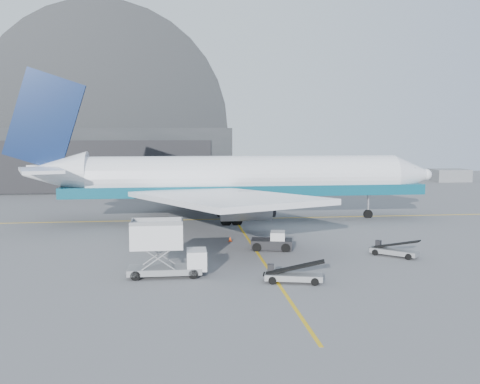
{
  "coord_description": "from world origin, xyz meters",
  "views": [
    {
      "loc": [
        -7.35,
        -47.96,
        11.06
      ],
      "look_at": [
        -0.33,
        10.99,
        4.5
      ],
      "focal_mm": 40.0,
      "sensor_mm": 36.0,
      "label": 1
    }
  ],
  "objects": [
    {
      "name": "belt_loader_b",
      "position": [
        12.04,
        -2.63,
        0.52
      ],
      "size": [
        4.04,
        3.85,
        1.69
      ],
      "rotation": [
        0.0,
        0.0,
        -0.73
      ],
      "color": "slate",
      "rests_on": "ground"
    },
    {
      "name": "pushback_tug",
      "position": [
        1.68,
        1.41,
        0.67
      ],
      "size": [
        4.22,
        2.96,
        1.79
      ],
      "rotation": [
        0.0,
        0.0,
        -0.21
      ],
      "color": "black",
      "rests_on": "ground"
    },
    {
      "name": "airliner",
      "position": [
        -0.91,
        18.82,
        5.31
      ],
      "size": [
        54.08,
        52.44,
        18.98
      ],
      "color": "white",
      "rests_on": "ground"
    },
    {
      "name": "distant_bldg_a",
      "position": [
        38.0,
        72.0,
        0.0
      ],
      "size": [
        14.0,
        8.0,
        4.0
      ],
      "primitive_type": "cube",
      "color": "black",
      "rests_on": "ground"
    },
    {
      "name": "belt_loader_a",
      "position": [
        1.15,
        -9.91,
        0.53
      ],
      "size": [
        4.64,
        2.38,
        1.73
      ],
      "rotation": [
        0.0,
        0.0,
        -0.23
      ],
      "color": "slate",
      "rests_on": "ground"
    },
    {
      "name": "ground",
      "position": [
        0.0,
        0.0,
        0.0
      ],
      "size": [
        200.0,
        200.0,
        0.0
      ],
      "primitive_type": "plane",
      "color": "#565659",
      "rests_on": "ground"
    },
    {
      "name": "catering_truck",
      "position": [
        -8.4,
        -7.06,
        2.11
      ],
      "size": [
        6.08,
        2.4,
        4.17
      ],
      "rotation": [
        0.0,
        0.0,
        -0.01
      ],
      "color": "slate",
      "rests_on": "ground"
    },
    {
      "name": "distant_bldg_b",
      "position": [
        55.0,
        68.0,
        0.0
      ],
      "size": [
        8.0,
        6.0,
        2.8
      ],
      "primitive_type": "cube",
      "color": "slate",
      "rests_on": "ground"
    },
    {
      "name": "traffic_cone",
      "position": [
        -1.99,
        5.7,
        0.24
      ],
      "size": [
        0.36,
        0.36,
        0.51
      ],
      "color": "red",
      "rests_on": "ground"
    },
    {
      "name": "taxi_lines",
      "position": [
        0.0,
        12.67,
        0.01
      ],
      "size": [
        80.0,
        42.12,
        0.02
      ],
      "color": "gold",
      "rests_on": "ground"
    },
    {
      "name": "hangar",
      "position": [
        -22.0,
        64.95,
        9.54
      ],
      "size": [
        50.0,
        28.3,
        28.0
      ],
      "color": "black",
      "rests_on": "ground"
    }
  ]
}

